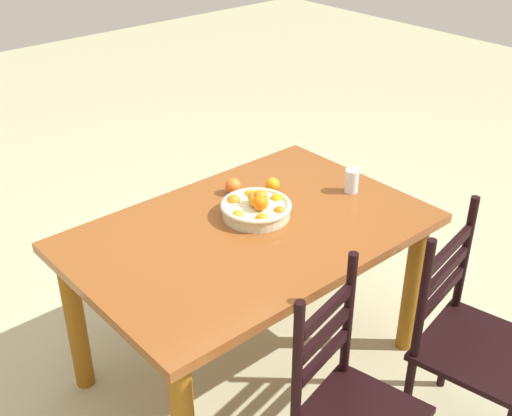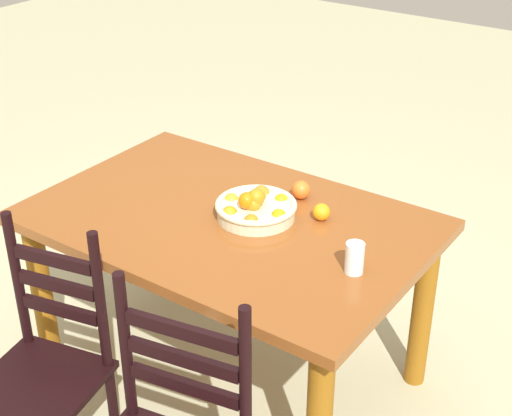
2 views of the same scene
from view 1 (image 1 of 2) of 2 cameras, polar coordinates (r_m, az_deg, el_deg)
ground_plane at (r=3.21m, az=-0.48°, el=-13.47°), size 12.00×12.00×0.00m
dining_table at (r=2.81m, az=-0.53°, el=-3.79°), size 1.50×0.99×0.76m
chair_near_window at (r=2.41m, az=8.25°, el=-17.06°), size 0.46×0.46×0.97m
chair_by_cabinet at (r=2.74m, az=18.39°, el=-11.12°), size 0.53×0.53×0.99m
fruit_bowl at (r=2.81m, az=0.02°, el=0.04°), size 0.31×0.31×0.13m
orange_loose_0 at (r=3.03m, az=1.47°, el=2.07°), size 0.07×0.07×0.07m
orange_loose_1 at (r=3.01m, az=-2.03°, el=1.93°), size 0.08×0.08×0.08m
drinking_glass at (r=3.04m, az=8.41°, el=2.38°), size 0.06×0.06×0.11m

